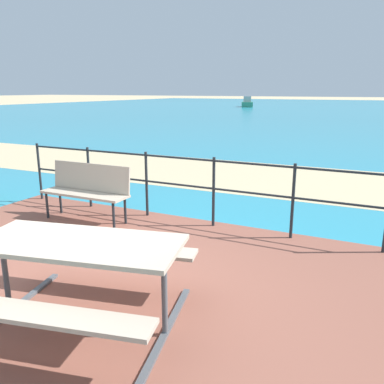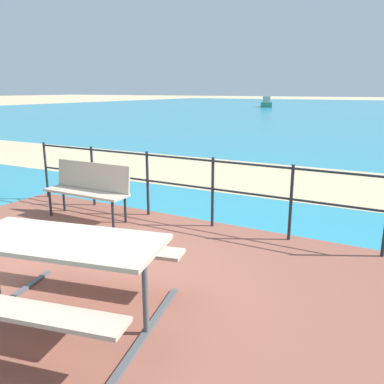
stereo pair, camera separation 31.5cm
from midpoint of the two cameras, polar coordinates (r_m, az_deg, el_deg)
name	(u,v)px [view 2 (the right image)]	position (r m, az deg, el deg)	size (l,w,h in m)	color
ground_plane	(66,287)	(4.58, -15.80, -13.06)	(240.00, 240.00, 0.00)	tan
patio_paving	(65,285)	(4.57, -15.82, -12.72)	(6.40, 5.20, 0.06)	brown
sea_water	(378,112)	(42.98, 25.30, 10.40)	(90.00, 90.00, 0.01)	teal
beach_strip	(261,177)	(9.85, 10.77, 2.11)	(54.00, 3.69, 0.01)	tan
picnic_table	(64,258)	(3.61, -15.55, -9.16)	(2.04, 1.87, 0.78)	tan
park_bench	(89,186)	(6.49, -13.24, 0.89)	(1.46, 0.44, 0.89)	tan
railing_fence	(179,180)	(6.17, -0.48, 1.78)	(5.94, 0.04, 1.06)	#1E2328
boat_near	(266,104)	(50.10, 10.80, 12.35)	(2.19, 3.52, 1.27)	#338466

